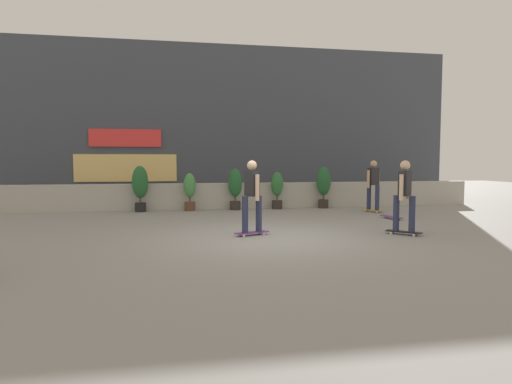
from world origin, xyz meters
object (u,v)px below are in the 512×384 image
object	(u,v)px
potted_plant_4	(324,184)
potted_plant_1	(190,190)
potted_plant_2	(235,186)
skater_foreground	(373,184)
skateboard_near_camera	(391,217)
skater_far_right	(404,194)
potted_plant_0	(140,185)
potted_plant_3	(277,188)
skater_by_wall_right	(252,194)

from	to	relation	value
potted_plant_4	potted_plant_1	bearing A→B (deg)	180.00
potted_plant_2	skater_foreground	xyz separation A→B (m)	(4.38, -1.46, 0.12)
potted_plant_2	potted_plant_4	size ratio (longest dim) A/B	0.97
skater_foreground	skateboard_near_camera	distance (m)	1.96
skater_far_right	skateboard_near_camera	size ratio (longest dim) A/B	2.06
potted_plant_0	potted_plant_1	xyz separation A→B (m)	(1.62, 0.00, -0.19)
potted_plant_3	potted_plant_4	bearing A→B (deg)	-0.00
skater_by_wall_right	skateboard_near_camera	bearing A→B (deg)	24.32
skater_by_wall_right	potted_plant_1	bearing A→B (deg)	103.13
skater_by_wall_right	skateboard_near_camera	distance (m)	4.99
potted_plant_2	skateboard_near_camera	distance (m)	5.28
skater_foreground	potted_plant_0	bearing A→B (deg)	169.03
skater_by_wall_right	skater_foreground	bearing A→B (deg)	38.51
skater_by_wall_right	potted_plant_4	bearing A→B (deg)	56.02
skater_foreground	potted_plant_1	bearing A→B (deg)	166.14
skater_foreground	potted_plant_3	bearing A→B (deg)	153.24
skater_far_right	skater_foreground	xyz separation A→B (m)	(1.29, 4.30, 0.00)
skater_foreground	skateboard_near_camera	bearing A→B (deg)	-97.92
potted_plant_3	skater_by_wall_right	distance (m)	5.52
skater_far_right	potted_plant_2	bearing A→B (deg)	118.19
potted_plant_4	skater_by_wall_right	xyz separation A→B (m)	(-3.51, -5.21, 0.09)
skater_far_right	skater_foreground	size ratio (longest dim) A/B	1.00
skateboard_near_camera	potted_plant_2	bearing A→B (deg)	142.35
potted_plant_4	skateboard_near_camera	world-z (taller)	potted_plant_4
skater_by_wall_right	potted_plant_2	bearing A→B (deg)	86.34
potted_plant_2	skater_by_wall_right	world-z (taller)	skater_by_wall_right
potted_plant_1	potted_plant_4	xyz separation A→B (m)	(4.73, -0.00, 0.16)
potted_plant_1	skater_foreground	bearing A→B (deg)	-13.86
skater_by_wall_right	skater_far_right	world-z (taller)	same
potted_plant_4	skater_foreground	distance (m)	1.89
skater_by_wall_right	potted_plant_3	bearing A→B (deg)	70.84
potted_plant_0	skateboard_near_camera	xyz separation A→B (m)	(7.31, -3.19, -0.83)
skater_far_right	potted_plant_1	bearing A→B (deg)	128.82
potted_plant_1	potted_plant_4	size ratio (longest dim) A/B	0.86
potted_plant_3	skater_foreground	xyz separation A→B (m)	(2.90, -1.46, 0.22)
potted_plant_0	potted_plant_4	world-z (taller)	potted_plant_0
potted_plant_3	skater_by_wall_right	size ratio (longest dim) A/B	0.77
potted_plant_0	skater_by_wall_right	distance (m)	5.94
potted_plant_4	potted_plant_3	bearing A→B (deg)	180.00
potted_plant_1	skater_far_right	distance (m)	7.41
potted_plant_2	skater_foreground	world-z (taller)	skater_foreground
potted_plant_4	potted_plant_2	bearing A→B (deg)	180.00
potted_plant_0	potted_plant_3	distance (m)	4.65
potted_plant_1	potted_plant_2	world-z (taller)	potted_plant_2
potted_plant_3	skater_far_right	world-z (taller)	skater_far_right
potted_plant_0	potted_plant_1	bearing A→B (deg)	0.00
potted_plant_4	skater_foreground	xyz separation A→B (m)	(1.20, -1.46, 0.09)
potted_plant_2	potted_plant_3	size ratio (longest dim) A/B	1.10
potted_plant_0	potted_plant_3	size ratio (longest dim) A/B	1.17
skater_far_right	skater_foreground	bearing A→B (deg)	73.33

